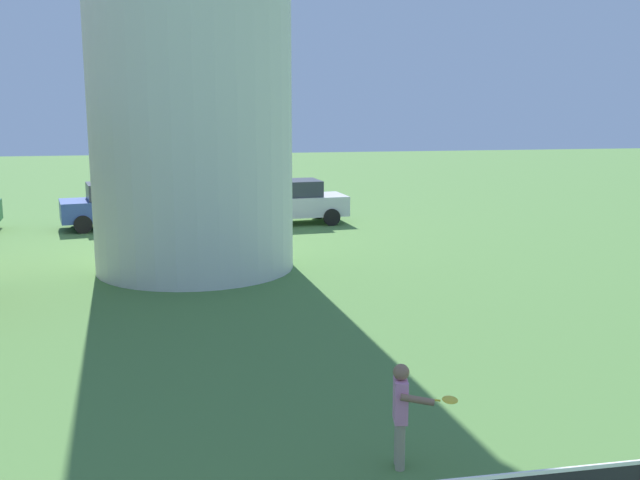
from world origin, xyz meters
The scene contains 3 objects.
player_far centered at (1.44, 4.50, 0.73)m, with size 0.72×0.62×1.28m.
parked_car_blue centered at (-3.02, 22.78, 0.81)m, with size 4.37×2.48×1.56m.
parked_car_silver centered at (2.66, 22.39, 0.81)m, with size 4.42×2.17×1.56m.
Camera 1 is at (-1.03, -3.20, 4.26)m, focal length 40.93 mm.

